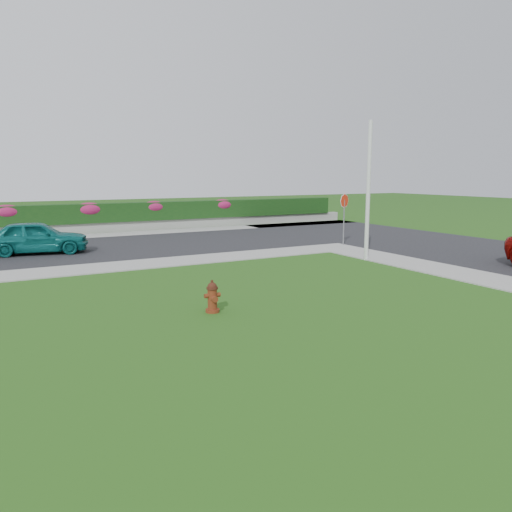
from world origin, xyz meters
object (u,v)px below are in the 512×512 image
utility_pole (368,192)px  stop_sign (344,207)px  sedan_teal (36,237)px  fire_hydrant (212,297)px

utility_pole → stop_sign: utility_pole is taller
sedan_teal → stop_sign: bearing=-96.8°
sedan_teal → utility_pole: (11.35, -7.81, 1.96)m
sedan_teal → utility_pole: 13.92m
fire_hydrant → stop_sign: (10.26, 7.75, 1.45)m
fire_hydrant → utility_pole: utility_pole is taller
utility_pole → stop_sign: 4.19m
sedan_teal → fire_hydrant: bearing=-155.7°
sedan_teal → utility_pole: bearing=-114.0°
stop_sign → utility_pole: bearing=-111.4°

